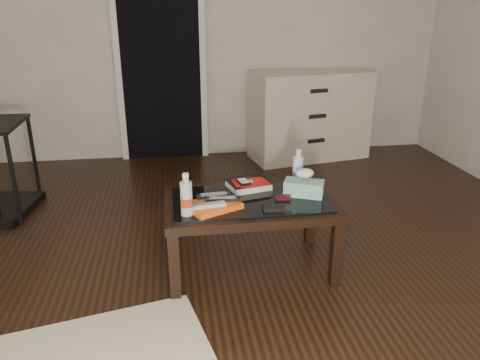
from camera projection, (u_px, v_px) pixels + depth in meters
The scene contains 16 objects.
ground at pixel (234, 278), 2.80m from camera, with size 5.00×5.00×0.00m, color black.
doorway at pixel (161, 59), 4.66m from camera, with size 0.90×0.08×2.07m.
coffee_table at pixel (250, 209), 2.78m from camera, with size 1.00×0.60×0.46m.
dresser at pixel (310, 115), 4.86m from camera, with size 1.27×0.71×0.90m.
magazines at pixel (213, 205), 2.63m from camera, with size 0.28×0.21×0.03m, color orange.
remote_silver at pixel (208, 205), 2.58m from camera, with size 0.20×0.05×0.02m, color #B4B4B9.
remote_black_front at pixel (223, 199), 2.66m from camera, with size 0.20×0.05×0.02m, color black.
remote_black_back at pixel (214, 195), 2.71m from camera, with size 0.20×0.05×0.02m, color black.
textbook at pixel (248, 184), 2.92m from camera, with size 0.25×0.20×0.05m, color black.
dvd_mailers at pixel (249, 182), 2.89m from camera, with size 0.19×0.14×0.01m, color red.
ipod at pixel (243, 182), 2.86m from camera, with size 0.06×0.10×0.02m, color black.
flip_phone at pixel (283, 197), 2.75m from camera, with size 0.09×0.05×0.02m, color black.
wallet at pixel (274, 208), 2.62m from camera, with size 0.12×0.07×0.02m, color black.
water_bottle_left at pixel (186, 194), 2.52m from camera, with size 0.07×0.07×0.24m, color silver.
water_bottle_right at pixel (298, 168), 2.92m from camera, with size 0.07×0.07×0.24m, color white.
tissue_box at pixel (304, 188), 2.80m from camera, with size 0.23×0.12×0.09m, color teal.
Camera 1 is at (-0.32, -2.39, 1.55)m, focal length 35.00 mm.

